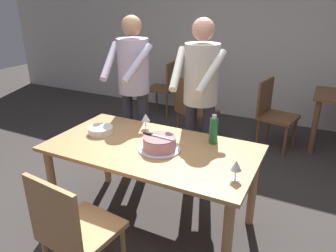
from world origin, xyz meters
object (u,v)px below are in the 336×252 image
at_px(cake_knife, 152,135).
at_px(plate_stack, 100,130).
at_px(main_dining_table, 152,158).
at_px(chair_near_side, 73,229).
at_px(background_chair_0, 193,108).
at_px(background_chair_3, 273,112).
at_px(wine_glass_near, 236,166).
at_px(wine_glass_far, 146,118).
at_px(water_bottle, 214,130).
at_px(person_cutting_cake, 201,90).
at_px(background_chair_1, 165,86).
at_px(person_standing_beside, 133,81).
at_px(cake_on_platter, 159,144).

xyz_separation_m(cake_knife, plate_stack, (-0.55, 0.05, -0.09)).
xyz_separation_m(main_dining_table, chair_near_side, (-0.12, -0.83, -0.16)).
relative_size(plate_stack, background_chair_0, 0.24).
relative_size(cake_knife, background_chair_3, 0.30).
relative_size(wine_glass_near, wine_glass_far, 1.00).
xyz_separation_m(wine_glass_far, water_bottle, (0.66, -0.03, 0.01)).
relative_size(person_cutting_cake, background_chair_1, 1.91).
bearing_deg(chair_near_side, main_dining_table, 82.04).
bearing_deg(person_standing_beside, cake_knife, -49.09).
xyz_separation_m(plate_stack, person_standing_beside, (-0.06, 0.66, 0.30)).
distance_m(person_cutting_cake, chair_near_side, 1.62).
xyz_separation_m(water_bottle, person_cutting_cake, (-0.27, 0.37, 0.21)).
distance_m(wine_glass_far, person_standing_beside, 0.57).
bearing_deg(wine_glass_near, main_dining_table, 165.61).
relative_size(person_cutting_cake, person_standing_beside, 1.00).
bearing_deg(person_cutting_cake, chair_near_side, -100.31).
height_order(wine_glass_far, background_chair_1, background_chair_1).
distance_m(wine_glass_near, background_chair_3, 2.30).
bearing_deg(main_dining_table, background_chair_1, 114.90).
bearing_deg(water_bottle, background_chair_1, 125.09).
height_order(wine_glass_near, wine_glass_far, same).
distance_m(plate_stack, wine_glass_far, 0.42).
bearing_deg(background_chair_3, wine_glass_near, -87.26).
relative_size(wine_glass_near, background_chair_1, 0.16).
relative_size(cake_on_platter, person_cutting_cake, 0.20).
xyz_separation_m(cake_knife, background_chair_1, (-1.24, 2.65, -0.37)).
distance_m(plate_stack, person_standing_beside, 0.73).
distance_m(cake_on_platter, background_chair_3, 2.20).
bearing_deg(background_chair_3, water_bottle, -96.77).
xyz_separation_m(person_cutting_cake, background_chair_0, (-0.52, 1.10, -0.58)).
height_order(wine_glass_near, background_chair_0, background_chair_0).
xyz_separation_m(cake_knife, wine_glass_near, (0.73, -0.17, -0.01)).
bearing_deg(cake_knife, background_chair_3, 73.52).
height_order(main_dining_table, cake_on_platter, cake_on_platter).
distance_m(person_cutting_cake, background_chair_0, 1.35).
bearing_deg(background_chair_1, water_bottle, -54.91).
distance_m(cake_on_platter, water_bottle, 0.46).
height_order(cake_knife, background_chair_0, background_chair_0).
distance_m(background_chair_0, background_chair_3, 1.05).
height_order(person_standing_beside, background_chair_1, person_standing_beside).
bearing_deg(water_bottle, cake_knife, -143.13).
height_order(plate_stack, wine_glass_far, wine_glass_far).
bearing_deg(person_cutting_cake, cake_on_platter, -95.66).
distance_m(person_standing_beside, background_chair_3, 1.95).
xyz_separation_m(person_standing_beside, background_chair_1, (-0.62, 1.93, -0.58)).
relative_size(plate_stack, chair_near_side, 0.24).
relative_size(water_bottle, background_chair_3, 0.28).
bearing_deg(plate_stack, water_bottle, 14.98).
bearing_deg(cake_knife, wine_glass_near, -13.37).
distance_m(person_standing_beside, background_chair_1, 2.11).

